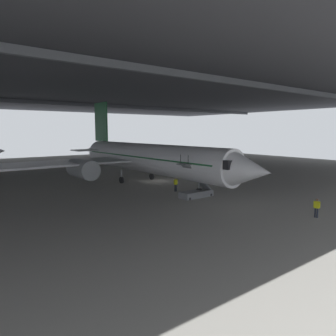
{
  "coord_description": "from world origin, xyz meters",
  "views": [
    {
      "loc": [
        -24.09,
        -35.71,
        7.29
      ],
      "look_at": [
        -1.52,
        -5.36,
        2.65
      ],
      "focal_mm": 32.29,
      "sensor_mm": 36.0,
      "label": 1
    }
  ],
  "objects_px": {
    "crew_worker_by_stairs": "(176,184)",
    "boarding_stairs": "(196,191)",
    "crew_worker_near_nose": "(317,207)",
    "airplane_main": "(146,158)"
  },
  "relations": [
    {
      "from": "crew_worker_by_stairs",
      "to": "airplane_main",
      "type": "bearing_deg",
      "value": 88.51
    },
    {
      "from": "airplane_main",
      "to": "crew_worker_by_stairs",
      "type": "xyz_separation_m",
      "value": [
        -0.18,
        -6.99,
        -2.59
      ]
    },
    {
      "from": "crew_worker_by_stairs",
      "to": "boarding_stairs",
      "type": "bearing_deg",
      "value": -91.94
    },
    {
      "from": "boarding_stairs",
      "to": "crew_worker_by_stairs",
      "type": "xyz_separation_m",
      "value": [
        0.13,
        3.8,
        0.23
      ]
    },
    {
      "from": "crew_worker_by_stairs",
      "to": "crew_worker_near_nose",
      "type": "bearing_deg",
      "value": -80.34
    },
    {
      "from": "crew_worker_near_nose",
      "to": "crew_worker_by_stairs",
      "type": "distance_m",
      "value": 16.1
    },
    {
      "from": "airplane_main",
      "to": "crew_worker_by_stairs",
      "type": "bearing_deg",
      "value": -91.49
    },
    {
      "from": "airplane_main",
      "to": "boarding_stairs",
      "type": "bearing_deg",
      "value": -91.65
    },
    {
      "from": "crew_worker_near_nose",
      "to": "boarding_stairs",
      "type": "bearing_deg",
      "value": 103.2
    },
    {
      "from": "airplane_main",
      "to": "crew_worker_near_nose",
      "type": "relative_size",
      "value": 23.76
    }
  ]
}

